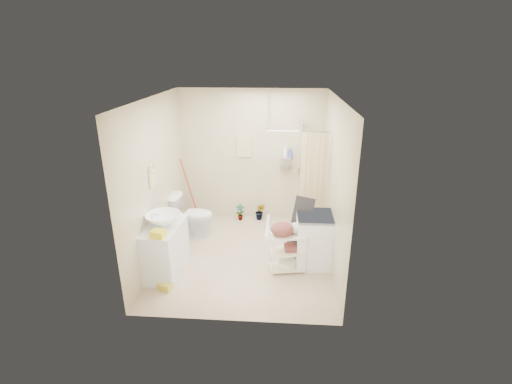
# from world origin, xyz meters

# --- Properties ---
(floor) EXTENTS (3.20, 3.20, 0.00)m
(floor) POSITION_xyz_m (0.00, 0.00, 0.00)
(floor) COLOR beige
(floor) RESTS_ON ground
(ceiling) EXTENTS (2.80, 3.20, 0.04)m
(ceiling) POSITION_xyz_m (0.00, 0.00, 2.60)
(ceiling) COLOR silver
(ceiling) RESTS_ON ground
(wall_back) EXTENTS (2.80, 0.04, 2.60)m
(wall_back) POSITION_xyz_m (0.00, 1.60, 1.30)
(wall_back) COLOR beige
(wall_back) RESTS_ON ground
(wall_front) EXTENTS (2.80, 0.04, 2.60)m
(wall_front) POSITION_xyz_m (0.00, -1.60, 1.30)
(wall_front) COLOR beige
(wall_front) RESTS_ON ground
(wall_left) EXTENTS (0.04, 3.20, 2.60)m
(wall_left) POSITION_xyz_m (-1.40, 0.00, 1.30)
(wall_left) COLOR beige
(wall_left) RESTS_ON ground
(wall_right) EXTENTS (0.04, 3.20, 2.60)m
(wall_right) POSITION_xyz_m (1.40, 0.00, 1.30)
(wall_right) COLOR beige
(wall_right) RESTS_ON ground
(vanity) EXTENTS (0.57, 0.95, 0.81)m
(vanity) POSITION_xyz_m (-1.16, -0.56, 0.40)
(vanity) COLOR silver
(vanity) RESTS_ON ground
(sink) EXTENTS (0.57, 0.57, 0.18)m
(sink) POSITION_xyz_m (-1.14, -0.55, 0.90)
(sink) COLOR white
(sink) RESTS_ON vanity
(counter_basket) EXTENTS (0.22, 0.18, 0.11)m
(counter_basket) POSITION_xyz_m (-1.10, -0.93, 0.86)
(counter_basket) COLOR yellow
(counter_basket) RESTS_ON vanity
(floor_basket) EXTENTS (0.33, 0.29, 0.15)m
(floor_basket) POSITION_xyz_m (-1.05, -1.00, 0.07)
(floor_basket) COLOR gold
(floor_basket) RESTS_ON ground
(toilet) EXTENTS (0.81, 0.49, 0.81)m
(toilet) POSITION_xyz_m (-1.04, 0.70, 0.40)
(toilet) COLOR white
(toilet) RESTS_ON ground
(mop) EXTENTS (0.14, 0.14, 1.30)m
(mop) POSITION_xyz_m (-1.28, 1.42, 0.65)
(mop) COLOR #A63223
(mop) RESTS_ON ground
(potted_plant_a) EXTENTS (0.20, 0.15, 0.34)m
(potted_plant_a) POSITION_xyz_m (-0.23, 1.42, 0.17)
(potted_plant_a) COLOR #9B5A2D
(potted_plant_a) RESTS_ON ground
(potted_plant_b) EXTENTS (0.22, 0.20, 0.35)m
(potted_plant_b) POSITION_xyz_m (0.17, 1.47, 0.17)
(potted_plant_b) COLOR brown
(potted_plant_b) RESTS_ON ground
(hanging_towel) EXTENTS (0.28, 0.03, 0.42)m
(hanging_towel) POSITION_xyz_m (-0.15, 1.58, 1.50)
(hanging_towel) COLOR beige
(hanging_towel) RESTS_ON wall_back
(towel_ring) EXTENTS (0.04, 0.22, 0.34)m
(towel_ring) POSITION_xyz_m (-1.38, -0.20, 1.47)
(towel_ring) COLOR beige
(towel_ring) RESTS_ON wall_left
(tp_holder) EXTENTS (0.08, 0.12, 0.14)m
(tp_holder) POSITION_xyz_m (-1.36, 0.05, 0.72)
(tp_holder) COLOR white
(tp_holder) RESTS_ON wall_left
(shower) EXTENTS (1.10, 1.10, 2.10)m
(shower) POSITION_xyz_m (0.85, 1.05, 1.05)
(shower) COLOR white
(shower) RESTS_ON ground
(shampoo_bottle_a) EXTENTS (0.11, 0.11, 0.23)m
(shampoo_bottle_a) POSITION_xyz_m (0.66, 1.51, 1.43)
(shampoo_bottle_a) COLOR white
(shampoo_bottle_a) RESTS_ON shower
(shampoo_bottle_b) EXTENTS (0.09, 0.09, 0.18)m
(shampoo_bottle_b) POSITION_xyz_m (0.74, 1.53, 1.41)
(shampoo_bottle_b) COLOR #404EA3
(shampoo_bottle_b) RESTS_ON shower
(washing_machine) EXTENTS (0.60, 0.62, 0.85)m
(washing_machine) POSITION_xyz_m (1.14, -0.13, 0.43)
(washing_machine) COLOR white
(washing_machine) RESTS_ON ground
(laundry_rack) EXTENTS (0.59, 0.40, 0.75)m
(laundry_rack) POSITION_xyz_m (0.71, -0.36, 0.37)
(laundry_rack) COLOR white
(laundry_rack) RESTS_ON ground
(ironing_board) EXTENTS (0.32, 0.13, 1.11)m
(ironing_board) POSITION_xyz_m (0.90, -0.04, 0.55)
(ironing_board) COLOR black
(ironing_board) RESTS_ON ground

